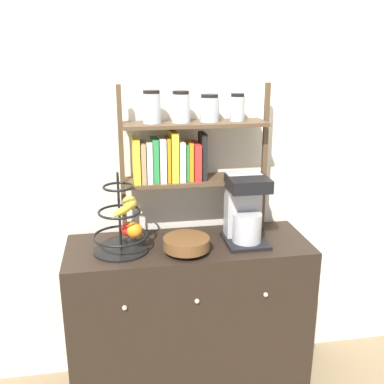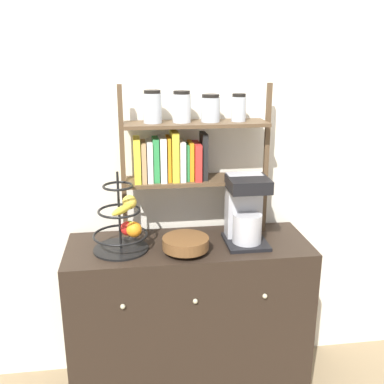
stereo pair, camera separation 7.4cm
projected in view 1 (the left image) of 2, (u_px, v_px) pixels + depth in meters
The scene contains 6 objects.
wall_back at pixel (180, 152), 2.42m from camera, with size 7.00×0.05×2.60m, color silver.
sideboard at pixel (189, 319), 2.42m from camera, with size 1.24×0.47×0.88m.
coffee_maker at pixel (245, 209), 2.27m from camera, with size 0.21×0.24×0.35m.
fruit_stand at pixel (124, 226), 2.17m from camera, with size 0.27×0.27×0.40m.
wooden_bowl at pixel (186, 244), 2.17m from camera, with size 0.23×0.23×0.08m.
shelf_hutch at pixel (181, 147), 2.26m from camera, with size 0.77×0.20×0.79m.
Camera 1 is at (-0.35, -1.85, 1.81)m, focal length 42.00 mm.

